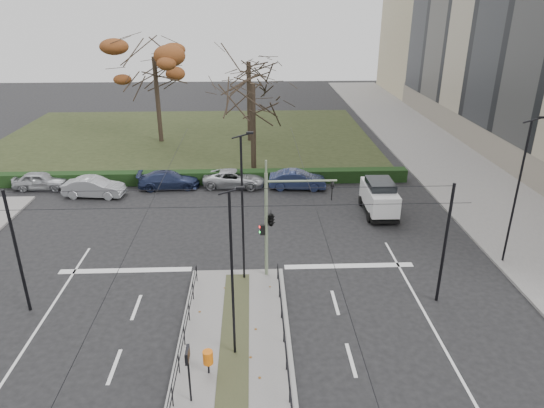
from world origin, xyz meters
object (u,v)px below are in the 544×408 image
(streetlamp_median_far, at_px, (243,208))
(parked_car_first, at_px, (41,181))
(litter_bin, at_px, (208,358))
(info_panel, at_px, (188,361))
(parked_car_second, at_px, (94,187))
(bare_tree_near, at_px, (253,90))
(parked_car_third, at_px, (169,180))
(parked_car_fourth, at_px, (234,178))
(parked_car_fifth, at_px, (298,180))
(white_van, at_px, (379,196))
(rust_tree, at_px, (154,57))
(streetlamp_sidewalk, at_px, (517,192))
(streetlamp_median_near, at_px, (233,275))
(bare_tree_center, at_px, (249,68))
(traffic_light, at_px, (273,217))

(streetlamp_median_far, distance_m, parked_car_first, 20.97)
(litter_bin, relative_size, info_panel, 0.45)
(parked_car_second, xyz_separation_m, bare_tree_near, (11.67, 5.90, 5.92))
(parked_car_third, distance_m, parked_car_fourth, 4.98)
(bare_tree_near, distance_m, parked_car_fifth, 8.38)
(white_van, relative_size, parked_car_fifth, 1.01)
(bare_tree_near, bearing_deg, white_van, -49.46)
(parked_car_second, bearing_deg, parked_car_fourth, -74.72)
(white_van, bearing_deg, info_panel, -123.28)
(info_panel, relative_size, rust_tree, 0.21)
(streetlamp_median_far, distance_m, parked_car_second, 16.63)
(streetlamp_median_far, relative_size, parked_car_second, 1.75)
(streetlamp_median_far, relative_size, parked_car_fourth, 1.61)
(info_panel, bearing_deg, streetlamp_sidewalk, 30.61)
(parked_car_third, height_order, white_van, white_van)
(litter_bin, distance_m, streetlamp_median_near, 3.29)
(streetlamp_median_near, distance_m, streetlamp_median_far, 5.75)
(streetlamp_sidewalk, distance_m, bare_tree_near, 21.61)
(parked_car_second, height_order, bare_tree_center, bare_tree_center)
(bare_tree_center, bearing_deg, traffic_light, -87.34)
(bare_tree_center, bearing_deg, litter_bin, -92.61)
(info_panel, bearing_deg, streetlamp_median_far, 77.56)
(parked_car_third, distance_m, white_van, 15.77)
(litter_bin, xyz_separation_m, bare_tree_center, (1.53, 33.47, 6.40))
(parked_car_fifth, bearing_deg, parked_car_first, 92.84)
(litter_bin, height_order, parked_car_fifth, parked_car_fifth)
(white_van, height_order, bare_tree_near, bare_tree_near)
(streetlamp_median_near, xyz_separation_m, bare_tree_near, (0.89, 23.58, 2.85))
(bare_tree_center, xyz_separation_m, parked_car_fifth, (3.64, -13.66, -6.55))
(parked_car_fifth, bearing_deg, streetlamp_median_far, 168.14)
(white_van, distance_m, bare_tree_near, 13.92)
(parked_car_fifth, bearing_deg, litter_bin, 170.20)
(litter_bin, bearing_deg, streetlamp_sidewalk, 27.61)
(parked_car_second, bearing_deg, streetlamp_median_far, -131.05)
(litter_bin, relative_size, parked_car_fourth, 0.21)
(parked_car_fourth, relative_size, parked_car_fifth, 1.11)
(parked_car_fifth, bearing_deg, parked_car_fourth, 87.26)
(traffic_light, height_order, parked_car_fourth, traffic_light)
(parked_car_second, distance_m, rust_tree, 16.72)
(parked_car_first, bearing_deg, info_panel, -146.72)
(traffic_light, height_order, white_van, traffic_light)
(streetlamp_median_far, distance_m, parked_car_fourth, 14.03)
(streetlamp_median_near, bearing_deg, white_van, 56.33)
(parked_car_first, height_order, parked_car_fourth, parked_car_first)
(litter_bin, xyz_separation_m, parked_car_second, (-9.80, 18.81, -0.14))
(streetlamp_median_far, relative_size, white_van, 1.76)
(white_van, distance_m, parked_car_fifth, 7.00)
(info_panel, relative_size, bare_tree_center, 0.22)
(streetlamp_sidewalk, relative_size, bare_tree_near, 0.85)
(litter_bin, xyz_separation_m, streetlamp_median_far, (1.29, 6.86, 3.17))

